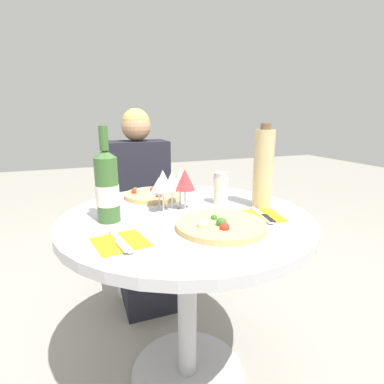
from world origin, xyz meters
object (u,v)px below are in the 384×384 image
(seated_diner, at_px, (143,219))
(chair_behind_diner, at_px, (138,220))
(tall_carafe, at_px, (263,169))
(wine_bottle, at_px, (107,187))
(dining_table, at_px, (187,251))
(pizza_large, at_px, (220,225))

(seated_diner, bearing_deg, chair_behind_diner, -90.00)
(seated_diner, xyz_separation_m, tall_carafe, (0.37, -0.70, 0.41))
(wine_bottle, distance_m, tall_carafe, 0.62)
(dining_table, bearing_deg, pizza_large, -72.67)
(dining_table, distance_m, pizza_large, 0.25)
(chair_behind_diner, xyz_separation_m, pizza_large, (0.10, -1.01, 0.31))
(chair_behind_diner, bearing_deg, dining_table, 92.80)
(seated_diner, distance_m, pizza_large, 0.90)
(dining_table, xyz_separation_m, wine_bottle, (-0.29, 0.03, 0.28))
(chair_behind_diner, bearing_deg, seated_diner, 90.00)
(wine_bottle, bearing_deg, tall_carafe, -4.57)
(dining_table, height_order, chair_behind_diner, chair_behind_diner)
(seated_diner, bearing_deg, tall_carafe, 117.75)
(chair_behind_diner, bearing_deg, wine_bottle, 72.67)
(dining_table, height_order, seated_diner, seated_diner)
(chair_behind_diner, relative_size, seated_diner, 0.80)
(chair_behind_diner, xyz_separation_m, tall_carafe, (0.37, -0.85, 0.46))
(pizza_large, bearing_deg, tall_carafe, 31.01)
(chair_behind_diner, xyz_separation_m, seated_diner, (-0.00, -0.15, 0.06))
(pizza_large, height_order, tall_carafe, tall_carafe)
(wine_bottle, xyz_separation_m, tall_carafe, (0.62, -0.05, 0.03))
(pizza_large, xyz_separation_m, wine_bottle, (-0.35, 0.21, 0.12))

